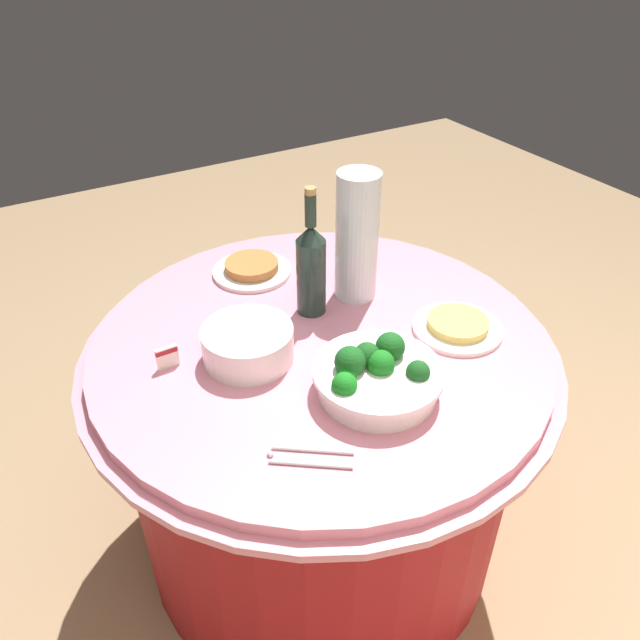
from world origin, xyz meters
The scene contains 10 objects.
ground_plane centered at (0.00, 0.00, 0.00)m, with size 6.00×6.00×0.00m, color #9E7F5B.
buffet_table centered at (0.00, 0.00, 0.38)m, with size 1.16×1.16×0.74m.
broccoli_bowl centered at (-0.01, 0.23, 0.78)m, with size 0.28×0.28×0.12m.
plate_stack centered at (0.18, -0.01, 0.78)m, with size 0.21×0.21×0.08m.
wine_bottle centered at (-0.04, -0.11, 0.87)m, with size 0.07×0.07×0.34m.
decorative_fruit_vase centered at (-0.18, -0.12, 0.89)m, with size 0.11×0.11×0.34m.
serving_tongs centered at (0.22, 0.32, 0.74)m, with size 0.16×0.13×0.01m.
food_plate_peanuts centered at (0.01, -0.36, 0.75)m, with size 0.22×0.22×0.04m.
food_plate_noodles centered at (-0.30, 0.15, 0.75)m, with size 0.22×0.22×0.03m.
label_placard_front centered at (0.35, -0.07, 0.77)m, with size 0.05×0.01×0.05m.
Camera 1 is at (0.61, 1.04, 1.64)m, focal length 34.80 mm.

